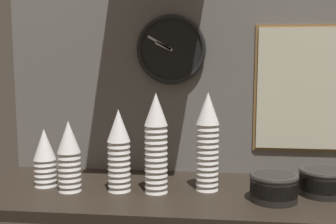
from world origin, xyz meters
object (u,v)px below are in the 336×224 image
(cup_stack_center_right, at_px, (208,142))
(cup_stack_left, at_px, (69,156))
(cup_stack_far_left, at_px, (45,157))
(wall_clock, at_px, (171,50))
(bowl_stack_far_right, at_px, (322,181))
(cup_stack_center_left, at_px, (119,150))
(menu_board, at_px, (314,89))
(bowl_stack_right, at_px, (274,186))
(cup_stack_center, at_px, (156,143))

(cup_stack_center_right, distance_m, cup_stack_left, 0.52)
(cup_stack_far_left, height_order, wall_clock, wall_clock)
(bowl_stack_far_right, bearing_deg, wall_clock, 157.80)
(cup_stack_center_right, relative_size, cup_stack_center_left, 1.20)
(cup_stack_center_left, xyz_separation_m, cup_stack_far_left, (-0.30, 0.03, -0.04))
(cup_stack_left, bearing_deg, cup_stack_center_right, 7.79)
(cup_stack_left, bearing_deg, bowl_stack_far_right, 3.56)
(cup_stack_center_right, bearing_deg, bowl_stack_far_right, -1.66)
(bowl_stack_far_right, distance_m, menu_board, 0.40)
(bowl_stack_right, bearing_deg, cup_stack_center_left, 175.18)
(bowl_stack_right, bearing_deg, wall_clock, 141.02)
(cup_stack_center_left, bearing_deg, menu_board, 20.41)
(cup_stack_center_right, distance_m, cup_stack_center, 0.19)
(bowl_stack_far_right, relative_size, wall_clock, 0.58)
(bowl_stack_far_right, bearing_deg, cup_stack_center_left, -177.27)
(cup_stack_center_left, bearing_deg, cup_stack_center_right, 8.29)
(bowl_stack_far_right, bearing_deg, cup_stack_center_right, 178.34)
(cup_stack_center_right, relative_size, bowl_stack_far_right, 2.19)
(cup_stack_center_left, distance_m, wall_clock, 0.49)
(cup_stack_center_right, distance_m, menu_board, 0.52)
(wall_clock, bearing_deg, bowl_stack_far_right, -22.20)
(bowl_stack_far_right, height_order, menu_board, menu_board)
(cup_stack_left, height_order, wall_clock, wall_clock)
(cup_stack_left, distance_m, bowl_stack_right, 0.75)
(cup_stack_far_left, relative_size, bowl_stack_far_right, 1.33)
(menu_board, bearing_deg, cup_stack_far_left, -166.48)
(cup_stack_center_left, height_order, bowl_stack_right, cup_stack_center_left)
(cup_stack_center, relative_size, bowl_stack_right, 2.19)
(cup_stack_far_left, height_order, menu_board, menu_board)
(bowl_stack_right, bearing_deg, cup_stack_center_right, 157.89)
(bowl_stack_right, bearing_deg, cup_stack_left, 178.08)
(cup_stack_left, bearing_deg, cup_stack_center_left, 6.90)
(cup_stack_left, distance_m, cup_stack_center, 0.33)
(bowl_stack_right, height_order, menu_board, menu_board)
(cup_stack_far_left, distance_m, menu_board, 1.11)
(cup_stack_center_left, bearing_deg, bowl_stack_right, -4.82)
(cup_stack_center, relative_size, bowl_stack_far_right, 2.19)
(cup_stack_center_right, xyz_separation_m, wall_clock, (-0.16, 0.22, 0.34))
(wall_clock, bearing_deg, cup_stack_far_left, -152.32)
(cup_stack_center, xyz_separation_m, wall_clock, (0.03, 0.27, 0.34))
(cup_stack_center_right, height_order, cup_stack_left, cup_stack_center_right)
(wall_clock, distance_m, menu_board, 0.61)
(wall_clock, xyz_separation_m, menu_board, (0.59, 0.01, -0.16))
(bowl_stack_far_right, xyz_separation_m, bowl_stack_right, (-0.18, -0.08, 0.00))
(menu_board, bearing_deg, bowl_stack_far_right, -92.13)
(cup_stack_far_left, bearing_deg, bowl_stack_right, -4.95)
(cup_stack_center, height_order, bowl_stack_far_right, cup_stack_center)
(cup_stack_center, distance_m, wall_clock, 0.44)
(cup_stack_far_left, relative_size, wall_clock, 0.77)
(cup_stack_center, distance_m, menu_board, 0.70)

